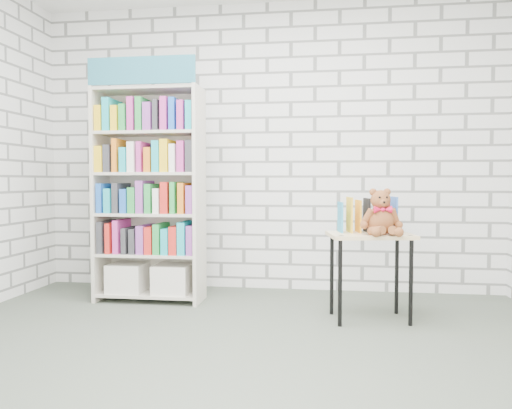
# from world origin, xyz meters

# --- Properties ---
(ground) EXTENTS (4.50, 4.50, 0.00)m
(ground) POSITION_xyz_m (0.00, 0.00, 0.00)
(ground) COLOR #454D41
(ground) RESTS_ON ground
(room_shell) EXTENTS (4.52, 4.02, 2.81)m
(room_shell) POSITION_xyz_m (0.00, 0.00, 1.78)
(room_shell) COLOR silver
(room_shell) RESTS_ON ground
(bookshelf) EXTENTS (0.94, 0.37, 2.11)m
(bookshelf) POSITION_xyz_m (-0.97, 1.36, 0.96)
(bookshelf) COLOR beige
(bookshelf) RESTS_ON ground
(display_table) EXTENTS (0.68, 0.53, 0.67)m
(display_table) POSITION_xyz_m (0.92, 0.99, 0.57)
(display_table) COLOR #D8BA81
(display_table) RESTS_ON ground
(table_books) EXTENTS (0.46, 0.26, 0.26)m
(table_books) POSITION_xyz_m (0.90, 1.09, 0.80)
(table_books) COLOR teal
(table_books) RESTS_ON display_table
(teddy_bear) EXTENTS (0.32, 0.31, 0.35)m
(teddy_bear) POSITION_xyz_m (0.99, 0.90, 0.81)
(teddy_bear) COLOR brown
(teddy_bear) RESTS_ON display_table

